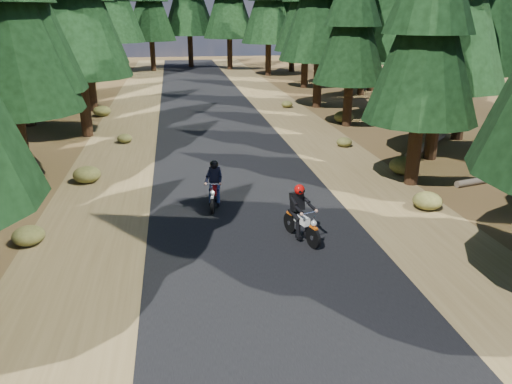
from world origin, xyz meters
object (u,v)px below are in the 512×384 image
log_near (427,145)px  rider_lead (302,222)px  rider_follow (214,192)px  log_far (503,177)px

log_near → rider_lead: bearing=-178.3°
log_near → rider_follow: 11.45m
log_near → log_far: size_ratio=1.11×
rider_follow → log_far: bearing=-163.3°
log_far → rider_lead: size_ratio=2.47×
log_far → rider_follow: (-10.55, -1.03, 0.38)m
log_near → rider_lead: (-7.88, -8.38, 0.35)m
log_far → rider_lead: bearing=-170.3°
log_near → rider_follow: bearing=164.5°
log_near → rider_follow: size_ratio=2.82×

